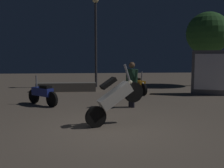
{
  "coord_description": "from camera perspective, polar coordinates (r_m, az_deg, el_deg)",
  "views": [
    {
      "loc": [
        -0.47,
        -6.11,
        1.87
      ],
      "look_at": [
        0.17,
        1.38,
        1.0
      ],
      "focal_mm": 39.86,
      "sensor_mm": 36.0,
      "label": 1
    }
  ],
  "objects": [
    {
      "name": "ground_plane",
      "position": [
        6.41,
        -0.44,
        -10.36
      ],
      "size": [
        40.0,
        40.0,
        0.0
      ],
      "primitive_type": "plane",
      "color": "#756656"
    },
    {
      "name": "motorcycle_white_foreground",
      "position": [
        6.62,
        0.69,
        -3.19
      ],
      "size": [
        1.6,
        0.63,
        1.63
      ],
      "rotation": [
        0.0,
        0.0,
        0.33
      ],
      "color": "black",
      "rests_on": "ground_plane"
    },
    {
      "name": "motorcycle_blue_parked_left",
      "position": [
        9.71,
        -15.65,
        -2.13
      ],
      "size": [
        1.29,
        1.2,
        1.11
      ],
      "rotation": [
        0.0,
        0.0,
        2.4
      ],
      "color": "black",
      "rests_on": "ground_plane"
    },
    {
      "name": "motorcycle_orange_parked_right",
      "position": [
        12.15,
        6.03,
        -0.2
      ],
      "size": [
        0.56,
        1.62,
        1.11
      ],
      "rotation": [
        0.0,
        0.0,
        4.99
      ],
      "color": "black",
      "rests_on": "ground_plane"
    },
    {
      "name": "person_rider_beside",
      "position": [
        8.92,
        4.54,
        0.79
      ],
      "size": [
        0.4,
        0.62,
        1.63
      ],
      "rotation": [
        0.0,
        0.0,
        0.51
      ],
      "color": "black",
      "rests_on": "ground_plane"
    },
    {
      "name": "streetlamp_near",
      "position": [
        14.69,
        -3.76,
        12.1
      ],
      "size": [
        0.36,
        0.36,
        5.19
      ],
      "color": "#38383D",
      "rests_on": "ground_plane"
    },
    {
      "name": "tree_left_bg",
      "position": [
        16.4,
        21.09,
        10.73
      ],
      "size": [
        2.56,
        2.56,
        4.47
      ],
      "color": "#4C331E",
      "rests_on": "ground_plane"
    },
    {
      "name": "kiosk_billboard",
      "position": [
        12.7,
        21.38,
        2.46
      ],
      "size": [
        1.67,
        1.07,
        2.1
      ],
      "rotation": [
        0.0,
        0.0,
        2.75
      ],
      "color": "#595960",
      "rests_on": "ground_plane"
    },
    {
      "name": "planter_wall_low",
      "position": [
        13.14,
        -10.43,
        -0.7
      ],
      "size": [
        3.05,
        0.5,
        0.45
      ],
      "color": "gray",
      "rests_on": "ground_plane"
    }
  ]
}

